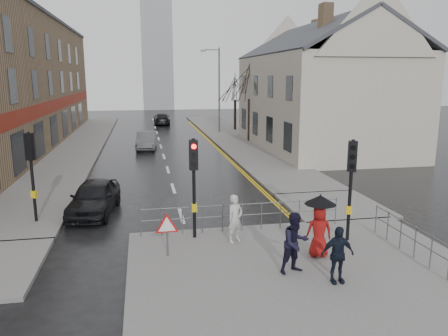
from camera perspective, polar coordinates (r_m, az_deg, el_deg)
name	(u,v)px	position (r m, az deg, el deg)	size (l,w,h in m)	color
ground	(190,244)	(14.94, -4.52, -9.81)	(120.00, 120.00, 0.00)	black
near_pavement	(314,281)	(12.48, 11.63, -14.26)	(10.00, 9.00, 0.14)	#605E5B
left_pavement	(79,144)	(37.56, -18.36, 2.97)	(4.00, 44.00, 0.14)	#605E5B
right_pavement	(230,137)	(39.98, 0.85, 4.09)	(4.00, 40.00, 0.14)	#605E5B
pavement_bridge_right	(333,206)	(19.37, 14.00, -4.79)	(4.00, 4.20, 0.14)	#605E5B
building_right_cream	(320,86)	(34.53, 12.40, 10.43)	(9.00, 16.40, 10.10)	#B7B3A0
church_tower	(157,55)	(75.95, -8.75, 14.42)	(5.00, 5.00, 18.00)	gray
traffic_signal_near_left	(194,171)	(14.43, -3.97, -0.37)	(0.28, 0.27, 3.40)	black
traffic_signal_near_right	(351,172)	(14.74, 16.29, -0.56)	(0.34, 0.33, 3.40)	black
traffic_signal_far_left	(31,161)	(17.57, -23.91, 0.85)	(0.34, 0.33, 3.40)	black
guard_railing_front	(242,211)	(15.52, 2.39, -5.58)	(7.14, 0.04, 1.00)	#595B5E
guard_railing_side	(416,236)	(14.39, 23.75, -8.10)	(0.04, 4.54, 1.00)	#595B5E
warning_sign	(167,228)	(13.39, -7.46, -7.73)	(0.80, 0.07, 1.35)	#595B5E
street_lamp	(217,85)	(42.44, -0.87, 10.83)	(1.83, 0.25, 8.00)	#595B5E
tree_near	(250,81)	(36.91, 3.37, 11.31)	(2.40, 2.40, 6.58)	#2F201A
tree_far	(235,87)	(44.83, 1.48, 10.52)	(2.40, 2.40, 5.64)	#2F201A
pedestrian_a	(235,219)	(14.41, 1.47, -6.62)	(0.58, 0.38, 1.60)	#B8B7B3
pedestrian_b	(295,243)	(12.39, 9.31, -9.64)	(0.84, 0.66, 1.73)	black
pedestrian_with_umbrella	(319,222)	(13.50, 12.35, -6.93)	(0.96, 0.96, 1.93)	maroon
pedestrian_d	(337,255)	(12.09, 14.59, -10.88)	(0.91, 0.38, 1.55)	black
car_parked	(94,197)	(18.57, -16.60, -3.68)	(1.62, 4.03, 1.37)	black
car_mid	(146,140)	(34.20, -10.09, 3.58)	(1.40, 4.03, 1.33)	#4B4E50
car_far	(162,119)	(51.30, -8.14, 6.36)	(1.82, 4.47, 1.30)	black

